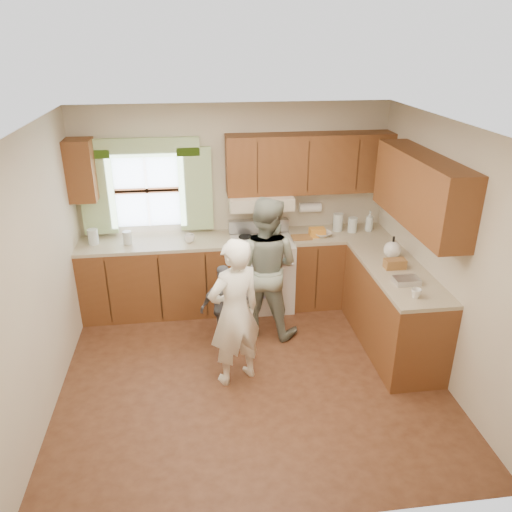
{
  "coord_description": "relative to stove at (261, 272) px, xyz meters",
  "views": [
    {
      "loc": [
        -0.5,
        -4.19,
        3.21
      ],
      "look_at": [
        0.1,
        0.4,
        1.15
      ],
      "focal_mm": 35.0,
      "sensor_mm": 36.0,
      "label": 1
    }
  ],
  "objects": [
    {
      "name": "room",
      "position": [
        -0.3,
        -1.44,
        0.78
      ],
      "size": [
        3.8,
        3.8,
        3.8
      ],
      "color": "#462515",
      "rests_on": "ground"
    },
    {
      "name": "kitchen_fixtures",
      "position": [
        0.31,
        -0.36,
        0.37
      ],
      "size": [
        3.8,
        2.25,
        2.15
      ],
      "color": "#48210F",
      "rests_on": "ground"
    },
    {
      "name": "stove",
      "position": [
        0.0,
        0.0,
        0.0
      ],
      "size": [
        0.76,
        0.67,
        1.07
      ],
      "color": "silver",
      "rests_on": "ground"
    },
    {
      "name": "woman_left",
      "position": [
        -0.47,
        -1.49,
        0.3
      ],
      "size": [
        0.66,
        0.57,
        1.53
      ],
      "primitive_type": "imported",
      "rotation": [
        0.0,
        0.0,
        3.58
      ],
      "color": "white",
      "rests_on": "ground"
    },
    {
      "name": "woman_right",
      "position": [
        -0.05,
        -0.62,
        0.35
      ],
      "size": [
        0.99,
        0.91,
        1.64
      ],
      "primitive_type": "imported",
      "rotation": [
        0.0,
        0.0,
        2.69
      ],
      "color": "#2B4836",
      "rests_on": "ground"
    },
    {
      "name": "child",
      "position": [
        -0.52,
        -0.83,
        0.02
      ],
      "size": [
        0.61,
        0.37,
        0.96
      ],
      "primitive_type": "imported",
      "rotation": [
        0.0,
        0.0,
        3.4
      ],
      "color": "slate",
      "rests_on": "ground"
    }
  ]
}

